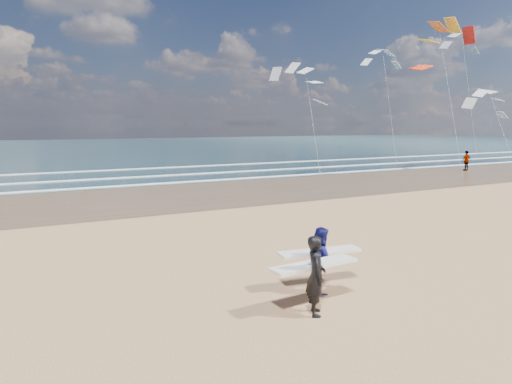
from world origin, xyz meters
TOP-DOWN VIEW (x-y plane):
  - wet_sand_strip at (20.00, 18.00)m, footprint 220.00×12.00m
  - ocean at (20.00, 72.00)m, footprint 220.00×100.00m
  - foam_breakers at (20.00, 28.10)m, footprint 220.00×11.70m
  - surfer_near at (0.88, -0.36)m, footprint 2.23×1.07m
  - surfer_far at (1.79, 0.70)m, footprint 2.25×1.26m
  - beachgoer_1 at (30.92, 19.05)m, footprint 1.06×0.47m
  - kite_0 at (25.52, 17.24)m, footprint 7.26×4.90m
  - kite_1 at (19.08, 26.60)m, footprint 6.41×4.81m
  - kite_2 at (41.39, 27.56)m, footprint 5.86×4.74m
  - kite_5 at (33.21, 31.63)m, footprint 5.58×4.71m
  - kite_7 at (36.59, 20.25)m, footprint 6.06×4.77m

SIDE VIEW (x-z plane):
  - wet_sand_strip at x=20.00m, z-range 0.00..0.01m
  - ocean at x=20.00m, z-range 0.00..0.02m
  - foam_breakers at x=20.00m, z-range 0.02..0.08m
  - surfer_far at x=1.79m, z-range 0.01..1.67m
  - beachgoer_1 at x=30.92m, z-range 0.00..1.79m
  - surfer_near at x=0.88m, z-range 0.02..1.81m
  - kite_7 at x=36.59m, z-range 0.56..9.04m
  - kite_1 at x=19.08m, z-range 0.77..11.07m
  - kite_5 at x=33.21m, z-range 0.56..14.34m
  - kite_0 at x=25.52m, z-range 1.27..14.55m
  - kite_2 at x=41.39m, z-range 0.71..16.42m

